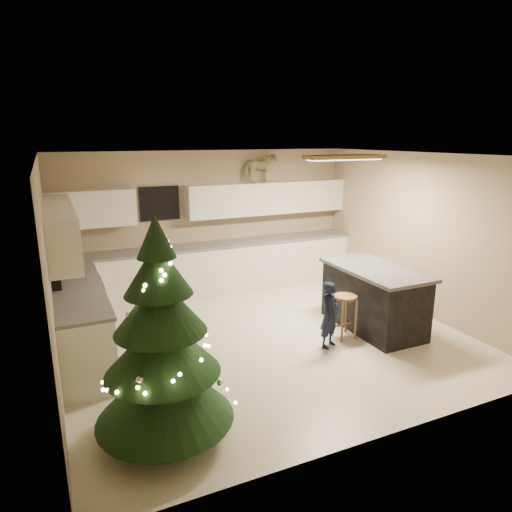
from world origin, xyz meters
name	(u,v)px	position (x,y,z in m)	size (l,w,h in m)	color
ground_plane	(266,338)	(0.00, 0.00, 0.00)	(5.50, 5.50, 0.00)	beige
room_shell	(268,219)	(0.02, 0.00, 1.75)	(5.52, 5.02, 2.61)	tan
cabinetry	(173,267)	(-0.91, 1.65, 0.76)	(5.50, 3.20, 2.00)	silver
island	(374,298)	(1.65, -0.32, 0.48)	(0.90, 1.70, 0.95)	black
bar_stool	(345,306)	(1.05, -0.43, 0.48)	(0.33, 0.33, 0.64)	olive
christmas_tree	(162,351)	(-1.85, -1.60, 0.90)	(1.37, 1.32, 2.19)	#3F2816
toddler	(330,315)	(0.68, -0.60, 0.47)	(0.34, 0.22, 0.94)	black
rocking_horse	(260,167)	(0.98, 2.33, 2.28)	(0.63, 0.33, 0.54)	olive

